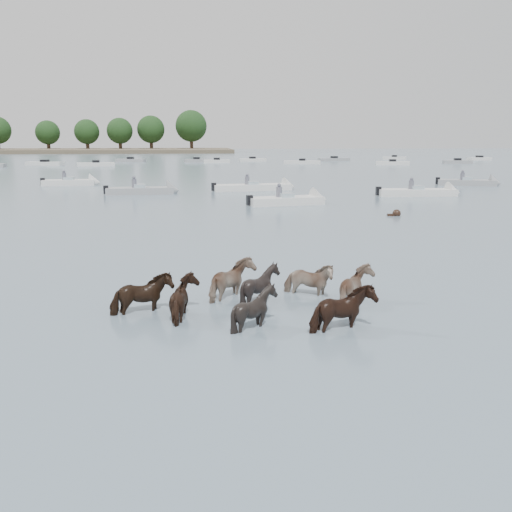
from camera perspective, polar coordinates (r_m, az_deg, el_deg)
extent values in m
plane|color=slate|center=(14.08, 2.21, -4.43)|extent=(400.00, 400.00, 0.00)
imported|color=black|center=(13.11, -11.87, -4.41)|extent=(1.59, 1.16, 1.22)
imported|color=#806557|center=(14.04, -2.37, -2.95)|extent=(1.35, 1.48, 1.26)
imported|color=black|center=(13.73, 0.45, -3.41)|extent=(1.15, 1.04, 1.20)
imported|color=gray|center=(14.34, 5.46, -2.88)|extent=(1.51, 1.13, 1.16)
imported|color=black|center=(12.67, -7.24, -4.86)|extent=(1.36, 1.47, 1.20)
imported|color=black|center=(11.91, -0.14, -5.94)|extent=(1.16, 1.05, 1.18)
imported|color=black|center=(11.84, 8.99, -6.04)|extent=(1.62, 1.18, 1.24)
imported|color=#A2806E|center=(13.84, 10.59, -3.54)|extent=(1.19, 1.33, 1.19)
sphere|color=black|center=(29.95, 14.47, 4.32)|extent=(0.44, 0.44, 0.44)
cube|color=black|center=(29.87, 14.01, 4.13)|extent=(0.50, 0.22, 0.18)
cube|color=gray|center=(41.44, -12.02, 6.64)|extent=(4.96, 1.96, 0.55)
cone|color=gray|center=(41.47, -8.64, 6.77)|extent=(1.02, 1.66, 1.60)
cube|color=#99ADB7|center=(41.41, -12.04, 7.12)|extent=(0.88, 1.18, 0.35)
cube|color=black|center=(41.53, -15.40, 6.69)|extent=(0.38, 0.38, 0.60)
cylinder|color=#595966|center=(41.43, -12.61, 7.38)|extent=(0.36, 0.36, 0.70)
sphere|color=#595966|center=(41.39, -12.64, 8.00)|extent=(0.24, 0.24, 0.24)
cube|color=silver|center=(33.98, 3.09, 5.72)|extent=(4.84, 2.40, 0.55)
cone|color=silver|center=(34.85, 6.68, 5.82)|extent=(1.17, 1.74, 1.60)
cube|color=#99ADB7|center=(33.94, 3.10, 6.31)|extent=(0.99, 1.24, 0.35)
cube|color=black|center=(33.24, -0.67, 5.85)|extent=(0.41, 0.41, 0.60)
cylinder|color=#595966|center=(33.86, 2.43, 6.64)|extent=(0.36, 0.36, 0.70)
sphere|color=#595966|center=(33.82, 2.44, 7.40)|extent=(0.24, 0.24, 0.24)
cube|color=silver|center=(43.31, -0.40, 7.14)|extent=(6.27, 2.31, 0.55)
cone|color=silver|center=(44.11, 3.50, 7.21)|extent=(1.08, 1.69, 1.60)
cube|color=#99ADB7|center=(43.28, -0.40, 7.60)|extent=(0.93, 1.21, 0.35)
cube|color=black|center=(42.71, -4.44, 7.23)|extent=(0.39, 0.39, 0.60)
cylinder|color=#595966|center=(43.23, -0.93, 7.86)|extent=(0.36, 0.36, 0.70)
sphere|color=#595966|center=(43.19, -0.94, 8.45)|extent=(0.24, 0.24, 0.24)
cube|color=silver|center=(40.87, 16.38, 6.34)|extent=(5.57, 2.05, 0.55)
cone|color=silver|center=(41.81, 19.95, 6.23)|extent=(1.03, 1.67, 1.60)
cube|color=#99ADB7|center=(40.84, 16.41, 6.83)|extent=(0.89, 1.18, 0.35)
cube|color=black|center=(40.08, 12.67, 6.65)|extent=(0.38, 0.38, 0.60)
cylinder|color=#595966|center=(40.67, 15.91, 7.12)|extent=(0.36, 0.36, 0.70)
sphere|color=#595966|center=(40.63, 15.94, 7.75)|extent=(0.24, 0.24, 0.24)
cube|color=gray|center=(51.54, 21.10, 7.14)|extent=(5.04, 3.18, 0.55)
cone|color=gray|center=(51.90, 23.74, 6.96)|extent=(1.40, 1.81, 1.60)
cube|color=#99ADB7|center=(51.52, 21.13, 7.53)|extent=(1.14, 1.33, 0.35)
cube|color=black|center=(51.28, 18.44, 7.48)|extent=(0.45, 0.45, 0.60)
cylinder|color=#595966|center=(51.32, 20.75, 7.76)|extent=(0.36, 0.36, 0.70)
sphere|color=#595966|center=(51.29, 20.79, 8.26)|extent=(0.24, 0.24, 0.24)
cube|color=silver|center=(50.84, -18.92, 7.24)|extent=(4.45, 1.73, 0.55)
cone|color=silver|center=(50.50, -16.44, 7.37)|extent=(0.95, 1.63, 1.60)
cube|color=#99ADB7|center=(50.82, -18.95, 7.63)|extent=(0.83, 1.14, 0.35)
cube|color=black|center=(51.27, -21.37, 7.26)|extent=(0.36, 0.36, 0.60)
cylinder|color=#595966|center=(50.89, -19.41, 7.83)|extent=(0.36, 0.36, 0.70)
sphere|color=#595966|center=(50.86, -19.44, 8.33)|extent=(0.24, 0.24, 0.24)
cube|color=silver|center=(89.77, -21.18, 8.97)|extent=(6.02, 3.46, 0.60)
cube|color=black|center=(89.76, -21.20, 9.21)|extent=(1.29, 1.29, 0.50)
cube|color=silver|center=(84.93, -16.37, 9.15)|extent=(5.52, 2.62, 0.60)
cube|color=black|center=(84.92, -16.39, 9.41)|extent=(1.19, 1.19, 0.50)
cube|color=gray|center=(98.04, -12.97, 9.68)|extent=(5.20, 2.62, 0.60)
cube|color=black|center=(98.03, -12.98, 9.90)|extent=(1.20, 1.20, 0.50)
cube|color=gray|center=(95.44, -6.24, 9.85)|extent=(4.32, 2.28, 0.60)
cube|color=black|center=(95.42, -6.25, 10.08)|extent=(1.18, 1.18, 0.50)
cube|color=silver|center=(92.36, -4.12, 9.81)|extent=(4.32, 1.63, 0.60)
cube|color=black|center=(92.35, -4.13, 10.05)|extent=(1.03, 1.03, 0.50)
cube|color=silver|center=(97.57, -0.38, 9.97)|extent=(4.87, 2.16, 0.60)
cube|color=black|center=(97.56, -0.38, 10.19)|extent=(1.13, 1.13, 0.50)
cube|color=silver|center=(88.58, 4.86, 9.70)|extent=(5.98, 2.78, 0.60)
cube|color=black|center=(88.57, 4.86, 9.95)|extent=(1.20, 1.20, 0.50)
cube|color=gray|center=(100.98, 8.15, 9.93)|extent=(6.14, 3.22, 0.60)
cube|color=black|center=(100.97, 8.16, 10.14)|extent=(1.25, 1.25, 0.50)
cube|color=silver|center=(87.79, 14.05, 9.36)|extent=(5.23, 2.62, 0.60)
cube|color=black|center=(87.77, 14.06, 9.61)|extent=(1.20, 1.20, 0.50)
cube|color=silver|center=(109.83, 14.24, 9.85)|extent=(4.59, 2.96, 0.60)
cube|color=black|center=(109.82, 14.26, 10.05)|extent=(1.29, 1.29, 0.50)
cube|color=gray|center=(95.58, 20.29, 9.18)|extent=(4.66, 2.36, 0.60)
cube|color=black|center=(95.57, 20.31, 9.41)|extent=(1.18, 1.18, 0.50)
cube|color=silver|center=(111.73, 22.29, 9.36)|extent=(4.70, 2.31, 0.60)
cube|color=black|center=(111.72, 22.30, 9.56)|extent=(1.17, 1.17, 0.50)
cylinder|color=#382619|center=(175.22, -20.83, 10.62)|extent=(1.00, 1.00, 3.13)
sphere|color=black|center=(175.21, -20.93, 11.96)|extent=(6.96, 6.96, 6.96)
cylinder|color=#382619|center=(171.82, -17.17, 10.88)|extent=(1.00, 1.00, 3.25)
sphere|color=black|center=(171.81, -17.26, 12.29)|extent=(7.23, 7.23, 7.23)
cylinder|color=#382619|center=(170.50, -13.97, 11.07)|extent=(1.00, 1.00, 3.40)
sphere|color=black|center=(170.49, -14.05, 12.57)|extent=(7.56, 7.56, 7.56)
cylinder|color=#382619|center=(170.75, -10.86, 11.26)|extent=(1.00, 1.00, 3.66)
sphere|color=black|center=(170.76, -10.93, 12.86)|extent=(8.13, 8.13, 8.13)
cylinder|color=#382619|center=(170.21, -6.74, 11.48)|extent=(1.00, 1.00, 4.22)
sphere|color=black|center=(170.23, -6.79, 13.33)|extent=(9.38, 9.38, 9.38)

